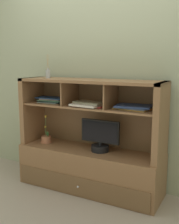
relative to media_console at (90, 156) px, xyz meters
The scene contains 9 objects.
floor_plane 0.38m from the media_console, 90.00° to the right, with size 6.00×6.00×0.02m, color #A59588.
back_wall 1.06m from the media_console, 90.00° to the left, with size 6.00×0.02×2.80m, color #A3AA8B.
media_console is the anchor object (origin of this frame).
tv_monitor 0.26m from the media_console, ahead, with size 0.43×0.19×0.34m.
potted_orchid 0.59m from the media_console, behind, with size 0.13×0.13×0.33m.
magazine_stack_left 0.58m from the media_console, 77.69° to the right, with size 0.34×0.30×0.05m.
magazine_stack_centre 0.75m from the media_console, ahead, with size 0.38×0.29×0.04m.
magazine_stack_right 0.78m from the media_console, behind, with size 0.39×0.28×0.05m.
diffuser_bottle 1.03m from the media_console, behind, with size 0.05×0.05×0.26m.
Camera 1 is at (1.39, -2.60, 1.40)m, focal length 45.19 mm.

